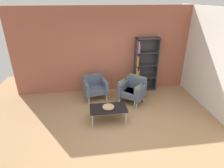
{
  "coord_description": "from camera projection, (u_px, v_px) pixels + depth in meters",
  "views": [
    {
      "loc": [
        -0.75,
        -3.84,
        3.18
      ],
      "look_at": [
        -0.1,
        0.84,
        0.95
      ],
      "focal_mm": 30.34,
      "sensor_mm": 36.0,
      "label": 1
    }
  ],
  "objects": [
    {
      "name": "armchair_spare_guest",
      "position": [
        95.0,
        87.0,
        6.28
      ],
      "size": [
        0.83,
        0.79,
        0.78
      ],
      "rotation": [
        0.0,
        0.0,
        0.21
      ],
      "color": "#4C566B",
      "rests_on": "ground_plane"
    },
    {
      "name": "plaster_right_partition",
      "position": [
        220.0,
        65.0,
        5.16
      ],
      "size": [
        0.12,
        5.2,
        2.9
      ],
      "primitive_type": "cube",
      "color": "silver",
      "rests_on": "ground_plane"
    },
    {
      "name": "coffee_table_low",
      "position": [
        108.0,
        109.0,
        5.15
      ],
      "size": [
        1.0,
        0.56,
        0.4
      ],
      "color": "black",
      "rests_on": "ground_plane"
    },
    {
      "name": "ground_plane",
      "position": [
        120.0,
        131.0,
        4.89
      ],
      "size": [
        8.32,
        8.32,
        0.0
      ],
      "primitive_type": "plane",
      "color": "#9E7751"
    },
    {
      "name": "armchair_near_window",
      "position": [
        133.0,
        90.0,
        6.05
      ],
      "size": [
        0.95,
        0.94,
        0.78
      ],
      "rotation": [
        0.0,
        0.0,
        -0.69
      ],
      "color": "#4C566B",
      "rests_on": "ground_plane"
    },
    {
      "name": "decorative_bowl",
      "position": [
        108.0,
        107.0,
        5.12
      ],
      "size": [
        0.32,
        0.32,
        0.05
      ],
      "color": "tan",
      "rests_on": "coffee_table_low"
    },
    {
      "name": "brick_back_panel",
      "position": [
        108.0,
        51.0,
        6.47
      ],
      "size": [
        6.4,
        0.12,
        2.9
      ],
      "primitive_type": "cube",
      "color": "#9E5642",
      "rests_on": "ground_plane"
    },
    {
      "name": "bookshelf_tall",
      "position": [
        144.0,
        65.0,
        6.66
      ],
      "size": [
        0.8,
        0.3,
        1.9
      ],
      "color": "#333338",
      "rests_on": "ground_plane"
    },
    {
      "name": "armchair_corner_red",
      "position": [
        133.0,
        88.0,
        6.18
      ],
      "size": [
        0.95,
        0.95,
        0.78
      ],
      "rotation": [
        0.0,
        0.0,
        -0.82
      ],
      "color": "slate",
      "rests_on": "ground_plane"
    }
  ]
}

